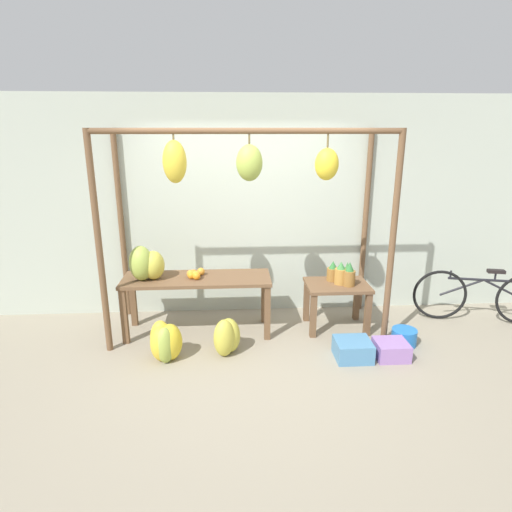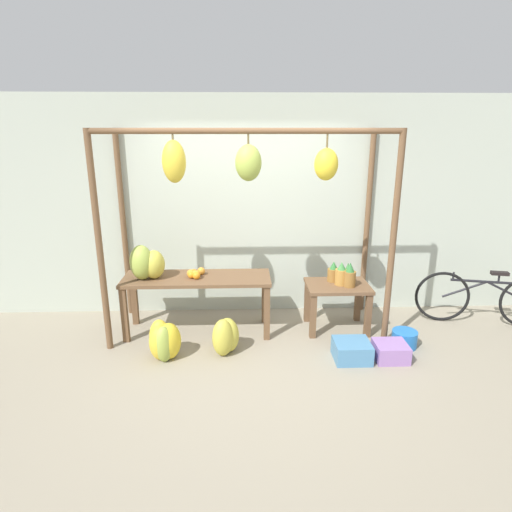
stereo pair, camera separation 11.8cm
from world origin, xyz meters
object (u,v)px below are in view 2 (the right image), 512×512
(pineapple_cluster, at_px, (343,275))
(banana_pile_ground_left, at_px, (164,342))
(fruit_crate_white, at_px, (352,351))
(blue_bucket, at_px, (404,339))
(fruit_crate_purple, at_px, (391,351))
(orange_pile, at_px, (195,274))
(parked_bicycle, at_px, (485,298))
(banana_pile_on_table, at_px, (147,263))
(banana_pile_ground_right, at_px, (225,336))

(pineapple_cluster, xyz_separation_m, banana_pile_ground_left, (-2.06, -0.66, -0.50))
(banana_pile_ground_left, distance_m, fruit_crate_white, 2.02)
(pineapple_cluster, xyz_separation_m, blue_bucket, (0.63, -0.49, -0.61))
(banana_pile_ground_left, relative_size, fruit_crate_purple, 1.27)
(fruit_crate_white, relative_size, blue_bucket, 1.35)
(pineapple_cluster, distance_m, banana_pile_ground_left, 2.22)
(orange_pile, relative_size, pineapple_cluster, 0.75)
(orange_pile, xyz_separation_m, banana_pile_ground_left, (-0.29, -0.63, -0.55))
(parked_bicycle, height_order, fruit_crate_purple, parked_bicycle)
(banana_pile_on_table, relative_size, orange_pile, 1.87)
(pineapple_cluster, height_order, banana_pile_ground_right, pineapple_cluster)
(orange_pile, height_order, pineapple_cluster, pineapple_cluster)
(pineapple_cluster, xyz_separation_m, fruit_crate_purple, (0.38, -0.77, -0.61))
(banana_pile_on_table, xyz_separation_m, banana_pile_ground_left, (0.25, -0.60, -0.69))
(banana_pile_ground_right, relative_size, blue_bucket, 1.61)
(pineapple_cluster, relative_size, blue_bucket, 1.17)
(orange_pile, relative_size, blue_bucket, 0.88)
(banana_pile_on_table, relative_size, fruit_crate_white, 1.21)
(banana_pile_on_table, bearing_deg, fruit_crate_purple, -14.68)
(blue_bucket, bearing_deg, fruit_crate_white, -158.76)
(pineapple_cluster, xyz_separation_m, fruit_crate_white, (-0.04, -0.75, -0.60))
(banana_pile_on_table, height_order, blue_bucket, banana_pile_on_table)
(fruit_crate_purple, bearing_deg, orange_pile, 161.15)
(orange_pile, height_order, parked_bicycle, orange_pile)
(banana_pile_ground_left, bearing_deg, orange_pile, 64.85)
(banana_pile_ground_right, height_order, fruit_crate_purple, banana_pile_ground_right)
(banana_pile_on_table, relative_size, parked_bicycle, 0.28)
(blue_bucket, height_order, parked_bicycle, parked_bicycle)
(fruit_crate_white, distance_m, fruit_crate_purple, 0.42)
(banana_pile_on_table, relative_size, blue_bucket, 1.63)
(blue_bucket, relative_size, parked_bicycle, 0.17)
(pineapple_cluster, bearing_deg, orange_pile, -178.86)
(banana_pile_on_table, xyz_separation_m, pineapple_cluster, (2.31, 0.06, -0.19))
(orange_pile, height_order, banana_pile_ground_left, orange_pile)
(banana_pile_on_table, relative_size, pineapple_cluster, 1.40)
(pineapple_cluster, height_order, banana_pile_ground_left, pineapple_cluster)
(banana_pile_ground_left, relative_size, fruit_crate_white, 1.14)
(banana_pile_ground_left, xyz_separation_m, fruit_crate_purple, (2.43, -0.10, -0.11))
(fruit_crate_purple, bearing_deg, pineapple_cluster, 116.14)
(orange_pile, xyz_separation_m, fruit_crate_purple, (2.14, -0.73, -0.66))
(banana_pile_on_table, distance_m, banana_pile_ground_left, 0.95)
(pineapple_cluster, relative_size, parked_bicycle, 0.20)
(fruit_crate_white, bearing_deg, fruit_crate_purple, -1.60)
(blue_bucket, relative_size, fruit_crate_purple, 0.82)
(blue_bucket, bearing_deg, banana_pile_ground_left, -176.45)
(fruit_crate_purple, bearing_deg, blue_bucket, 47.28)
(banana_pile_ground_left, distance_m, blue_bucket, 2.69)
(banana_pile_on_table, relative_size, banana_pile_ground_left, 1.06)
(parked_bicycle, bearing_deg, fruit_crate_purple, -150.52)
(banana_pile_on_table, distance_m, banana_pile_ground_right, 1.24)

